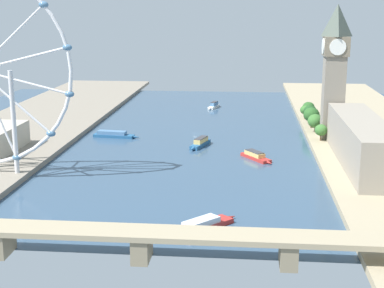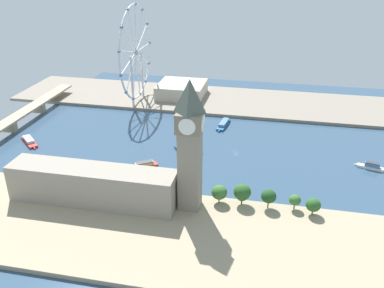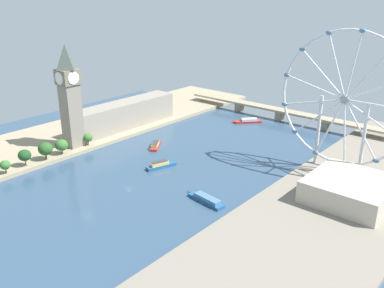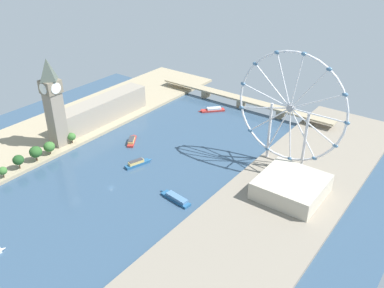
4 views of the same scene
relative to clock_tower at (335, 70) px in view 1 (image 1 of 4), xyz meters
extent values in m
plane|color=#334C66|center=(90.81, -19.66, -47.31)|extent=(412.18, 412.18, 0.00)
cube|color=tan|center=(-30.28, -19.66, -45.81)|extent=(90.00, 520.00, 3.00)
cube|color=gray|center=(211.90, -19.66, -45.81)|extent=(90.00, 520.00, 3.00)
cube|color=gray|center=(0.00, 0.00, -17.70)|extent=(13.31, 13.31, 53.20)
cube|color=#776B57|center=(0.00, 0.00, 14.96)|extent=(15.43, 15.43, 12.12)
pyramid|color=#4C564C|center=(0.00, 0.00, 30.98)|extent=(13.97, 13.97, 19.93)
cylinder|color=white|center=(0.00, 7.98, 14.96)|extent=(10.11, 0.50, 10.11)
cylinder|color=white|center=(0.00, -7.98, 14.96)|extent=(10.11, 0.50, 10.11)
cylinder|color=white|center=(7.98, 0.00, 14.96)|extent=(0.50, 10.11, 10.11)
cylinder|color=white|center=(-7.98, 0.00, 14.96)|extent=(0.50, 10.11, 10.11)
cube|color=gray|center=(-7.11, 63.45, -32.06)|extent=(22.00, 110.89, 24.48)
cylinder|color=#513823|center=(7.01, -77.20, -42.69)|extent=(0.80, 0.80, 3.23)
ellipsoid|color=#285623|center=(7.01, -77.20, -37.34)|extent=(9.35, 9.35, 8.42)
cylinder|color=#513823|center=(10.69, -66.05, -42.42)|extent=(0.80, 0.80, 3.77)
ellipsoid|color=#386B2D|center=(10.69, -66.05, -37.54)|extent=(7.50, 7.50, 6.75)
cylinder|color=#513823|center=(8.62, -49.54, -41.92)|extent=(0.80, 0.80, 4.77)
ellipsoid|color=#1E471E|center=(8.62, -49.54, -35.65)|extent=(9.70, 9.70, 8.73)
cylinder|color=#513823|center=(8.70, -32.56, -42.42)|extent=(0.80, 0.80, 3.78)
ellipsoid|color=#386B2D|center=(8.70, -32.56, -37.39)|extent=(7.85, 7.85, 7.06)
cylinder|color=#513823|center=(9.45, -32.55, -41.96)|extent=(0.80, 0.80, 4.69)
ellipsoid|color=#285623|center=(9.45, -32.55, -35.09)|extent=(11.31, 11.31, 10.18)
cylinder|color=#513823|center=(8.40, -17.72, -42.56)|extent=(0.80, 0.80, 3.50)
ellipsoid|color=#386B2D|center=(8.40, -17.72, -36.65)|extent=(10.39, 10.39, 9.35)
cylinder|color=#513823|center=(7.62, 8.44, -42.50)|extent=(0.80, 0.80, 3.62)
ellipsoid|color=#386B2D|center=(7.62, 8.44, -37.43)|extent=(8.13, 8.13, 7.31)
cylinder|color=silver|center=(171.28, 98.23, 24.31)|extent=(36.52, 1.18, 32.54)
cylinder|color=silver|center=(165.97, 98.23, 14.19)|extent=(46.64, 1.18, 12.57)
cylinder|color=silver|center=(165.97, 98.23, 2.76)|extent=(46.64, 1.18, 12.57)
cylinder|color=silver|center=(171.28, 98.23, -7.35)|extent=(36.52, 1.18, 32.54)
ellipsoid|color=teal|center=(153.41, 98.23, 40.14)|extent=(4.80, 3.20, 3.20)
ellipsoid|color=teal|center=(142.79, 98.23, 19.90)|extent=(4.80, 3.20, 3.20)
ellipsoid|color=teal|center=(142.79, 98.23, -2.95)|extent=(4.80, 3.20, 3.20)
ellipsoid|color=teal|center=(153.41, 98.23, -23.18)|extent=(4.80, 3.20, 3.20)
ellipsoid|color=teal|center=(172.22, 98.23, -36.16)|extent=(4.80, 3.20, 3.20)
cylinder|color=silver|center=(172.44, 98.23, -17.91)|extent=(2.40, 2.40, 52.78)
cube|color=tan|center=(90.81, 189.94, -37.40)|extent=(224.18, 13.29, 2.00)
cube|color=gray|center=(40.08, 189.94, -42.85)|extent=(6.00, 11.96, 8.91)
cube|color=gray|center=(90.81, 189.94, -42.85)|extent=(6.00, 11.96, 8.91)
cube|color=gray|center=(141.53, 189.94, -42.85)|extent=(6.00, 11.96, 8.91)
cube|color=#B22D28|center=(71.42, 158.95, -46.32)|extent=(23.68, 24.60, 1.98)
cone|color=#B22D28|center=(60.67, 147.48, -46.32)|extent=(4.77, 4.91, 1.98)
cube|color=silver|center=(72.35, 159.94, -44.16)|extent=(15.23, 15.69, 2.33)
cube|color=#235684|center=(144.57, -1.41, -46.33)|extent=(28.32, 10.32, 1.96)
cone|color=#235684|center=(128.63, 0.69, -46.33)|extent=(5.20, 2.59, 1.96)
cube|color=teal|center=(145.94, -1.59, -44.13)|extent=(20.14, 8.19, 2.42)
cube|color=#235684|center=(84.00, 19.14, -46.09)|extent=(11.85, 23.83, 2.44)
cone|color=#235684|center=(88.00, 32.09, -46.09)|extent=(3.57, 4.73, 2.44)
cube|color=#DBB766|center=(83.66, 18.02, -43.55)|extent=(8.40, 14.98, 2.64)
cube|color=#38383D|center=(83.66, 18.02, -41.98)|extent=(7.78, 13.55, 0.49)
cube|color=white|center=(83.70, -124.62, -46.29)|extent=(9.59, 19.97, 2.04)
cone|color=white|center=(86.75, -113.72, -46.29)|extent=(2.91, 3.93, 2.04)
cube|color=teal|center=(83.43, -125.55, -43.83)|extent=(6.58, 11.51, 2.87)
cube|color=#38383D|center=(83.43, -125.55, -42.13)|extent=(6.11, 10.41, 0.54)
cube|color=#B22D28|center=(49.30, 47.95, -46.39)|extent=(18.01, 22.20, 1.84)
cone|color=#B22D28|center=(41.68, 58.86, -46.39)|extent=(3.87, 4.43, 1.84)
cube|color=#DBB766|center=(49.95, 47.01, -44.30)|extent=(12.25, 14.52, 2.34)
cube|color=#38383D|center=(49.95, 47.01, -42.86)|extent=(11.24, 13.22, 0.53)
camera|label=1|loc=(55.55, 376.36, 39.28)|focal=54.33mm
camera|label=2|loc=(-225.16, -48.97, 109.40)|focal=39.48mm
camera|label=3|loc=(293.10, -189.76, 82.39)|focal=39.22mm
camera|label=4|loc=(312.29, -205.62, 147.22)|focal=38.54mm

